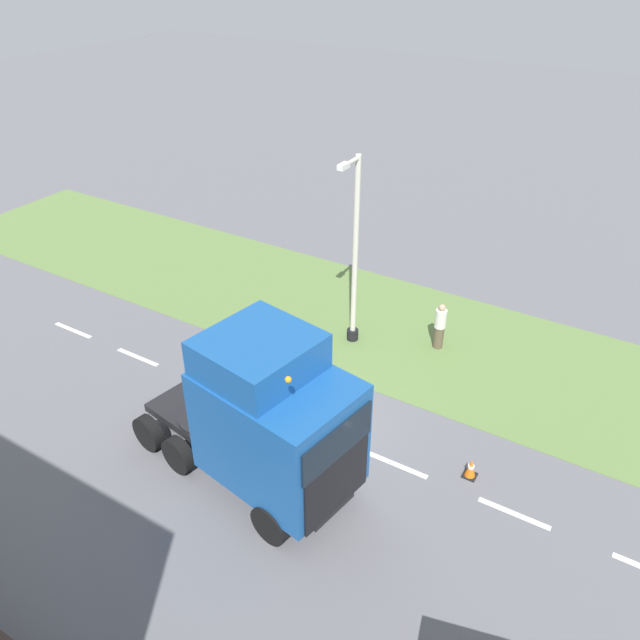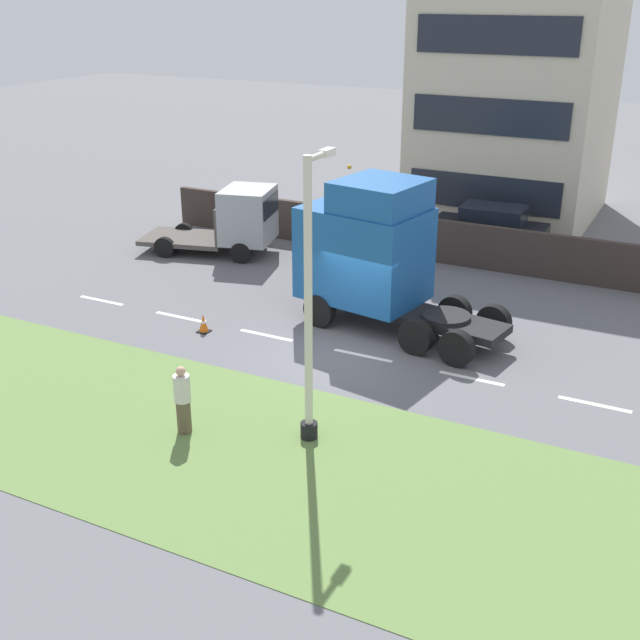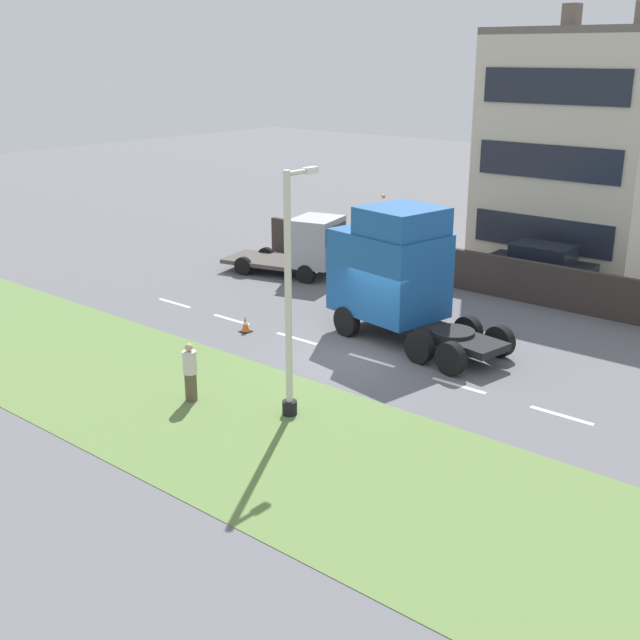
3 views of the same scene
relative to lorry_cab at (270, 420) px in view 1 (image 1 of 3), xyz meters
The scene contains 7 objects.
ground_plane 3.28m from the lorry_cab, behind, with size 120.00×120.00×0.00m, color slate.
grass_verge 8.66m from the lorry_cab, behind, with size 7.00×44.00×0.01m.
lane_markings 3.37m from the lorry_cab, 160.94° to the right, with size 0.16×21.00×0.00m.
lorry_cab is the anchor object (origin of this frame).
lamp_post 7.19m from the lorry_cab, 167.65° to the right, with size 1.32×0.40×6.60m.
pedestrian 8.36m from the lorry_cab, behind, with size 0.39×0.39×1.71m.
traffic_cone_lead 5.54m from the lorry_cab, 125.40° to the left, with size 0.36×0.36×0.58m.
Camera 1 is at (11.44, 7.00, 12.29)m, focal length 35.00 mm.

